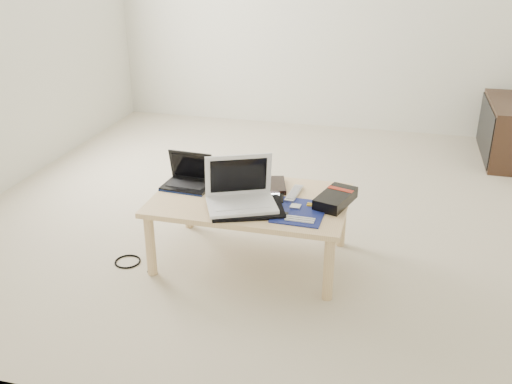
% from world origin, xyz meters
% --- Properties ---
extents(ground, '(4.00, 4.00, 0.00)m').
position_xyz_m(ground, '(0.00, 0.00, 0.00)').
color(ground, beige).
rests_on(ground, ground).
extents(coffee_table, '(1.10, 0.70, 0.40)m').
position_xyz_m(coffee_table, '(0.06, -0.74, 0.35)').
color(coffee_table, '#E0BF87').
rests_on(coffee_table, ground).
extents(media_cabinet, '(0.41, 0.90, 0.50)m').
position_xyz_m(media_cabinet, '(1.77, 1.45, 0.25)').
color(media_cabinet, '#3A2618').
rests_on(media_cabinet, ground).
extents(book, '(0.33, 0.30, 0.03)m').
position_xyz_m(book, '(0.09, -0.58, 0.41)').
color(book, black).
rests_on(book, coffee_table).
extents(netbook, '(0.29, 0.22, 0.20)m').
position_xyz_m(netbook, '(-0.34, -0.66, 0.44)').
color(netbook, black).
rests_on(netbook, coffee_table).
extents(tablet, '(0.28, 0.23, 0.01)m').
position_xyz_m(tablet, '(0.12, -0.70, 0.41)').
color(tablet, black).
rests_on(tablet, coffee_table).
extents(remote, '(0.07, 0.24, 0.02)m').
position_xyz_m(remote, '(0.29, -0.64, 0.41)').
color(remote, '#AEADB2').
rests_on(remote, coffee_table).
extents(neoprene_sleeve, '(0.46, 0.40, 0.02)m').
position_xyz_m(neoprene_sleeve, '(0.08, -0.89, 0.41)').
color(neoprene_sleeve, black).
rests_on(neoprene_sleeve, coffee_table).
extents(white_laptop, '(0.44, 0.39, 0.27)m').
position_xyz_m(white_laptop, '(0.04, -0.87, 0.47)').
color(white_laptop, white).
rests_on(white_laptop, neoprene_sleeve).
extents(motherboard, '(0.27, 0.34, 0.02)m').
position_xyz_m(motherboard, '(0.37, -0.85, 0.40)').
color(motherboard, '#0C1850').
rests_on(motherboard, coffee_table).
extents(gpu_box, '(0.23, 0.33, 0.07)m').
position_xyz_m(gpu_box, '(0.54, -0.70, 0.43)').
color(gpu_box, black).
rests_on(gpu_box, coffee_table).
extents(cable_coil, '(0.11, 0.11, 0.01)m').
position_xyz_m(cable_coil, '(-0.08, -0.82, 0.41)').
color(cable_coil, black).
rests_on(cable_coil, coffee_table).
extents(floor_cable_coil, '(0.17, 0.17, 0.01)m').
position_xyz_m(floor_cable_coil, '(-0.64, -0.96, 0.01)').
color(floor_cable_coil, black).
rests_on(floor_cable_coil, ground).
extents(floor_cable_trail, '(0.10, 0.30, 0.01)m').
position_xyz_m(floor_cable_trail, '(-0.52, -0.89, 0.00)').
color(floor_cable_trail, black).
rests_on(floor_cable_trail, ground).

